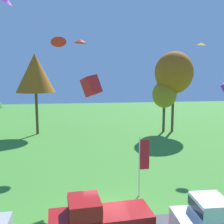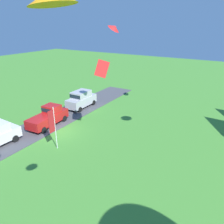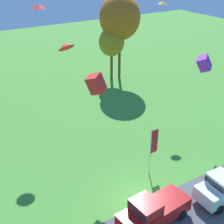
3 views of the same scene
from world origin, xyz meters
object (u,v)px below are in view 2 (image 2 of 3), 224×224
object	(u,v)px
car_suv_by_flagpole	(81,99)
kite_box_near_flag	(102,69)
car_pickup_far_end	(49,116)
kite_delta_mid_center	(114,27)
flag_banner	(53,124)

from	to	relation	value
car_suv_by_flagpole	kite_box_near_flag	xyz separation A→B (m)	(6.60, 7.94, 5.94)
car_pickup_far_end	kite_box_near_flag	distance (m)	9.70
kite_delta_mid_center	kite_box_near_flag	bearing A→B (deg)	4.01
car_suv_by_flagpole	kite_box_near_flag	world-z (taller)	kite_box_near_flag
car_suv_by_flagpole	kite_delta_mid_center	distance (m)	12.77
flag_banner	kite_delta_mid_center	distance (m)	10.03
car_suv_by_flagpole	flag_banner	world-z (taller)	flag_banner
flag_banner	kite_box_near_flag	world-z (taller)	kite_box_near_flag
car_pickup_far_end	kite_delta_mid_center	size ratio (longest dim) A/B	4.66
car_suv_by_flagpole	kite_delta_mid_center	xyz separation A→B (m)	(4.32, 7.78, 9.16)
car_suv_by_flagpole	kite_delta_mid_center	bearing A→B (deg)	60.98
kite_delta_mid_center	kite_box_near_flag	xyz separation A→B (m)	(2.28, 0.16, -3.21)
flag_banner	car_suv_by_flagpole	bearing A→B (deg)	-154.00
car_suv_by_flagpole	flag_banner	distance (m)	10.92
car_pickup_far_end	kite_box_near_flag	bearing A→B (deg)	87.83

